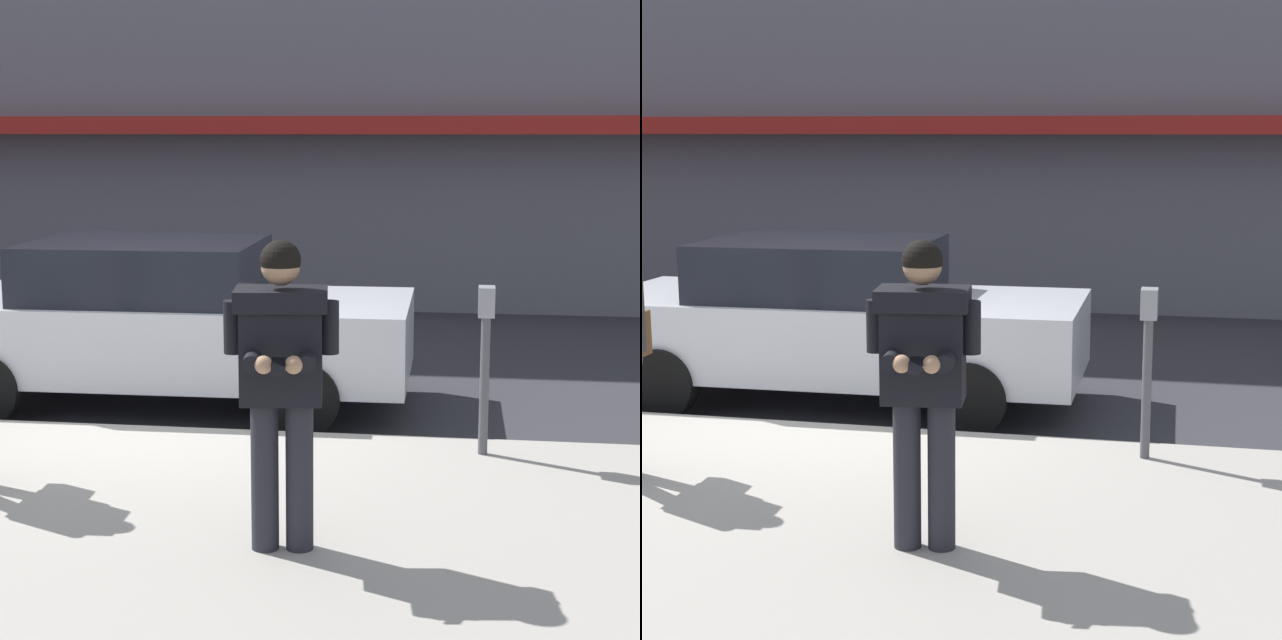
# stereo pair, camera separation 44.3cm
# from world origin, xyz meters

# --- Properties ---
(ground_plane) EXTENTS (80.00, 80.00, 0.00)m
(ground_plane) POSITION_xyz_m (0.00, 0.00, 0.00)
(ground_plane) COLOR #333338
(sidewalk) EXTENTS (32.00, 5.30, 0.14)m
(sidewalk) POSITION_xyz_m (1.00, -2.85, 0.07)
(sidewalk) COLOR #A8A399
(sidewalk) RESTS_ON ground
(curb_paint_line) EXTENTS (28.00, 0.12, 0.01)m
(curb_paint_line) POSITION_xyz_m (1.00, 0.05, 0.00)
(curb_paint_line) COLOR silver
(curb_paint_line) RESTS_ON ground
(parked_sedan_mid) EXTENTS (4.52, 1.98, 1.54)m
(parked_sedan_mid) POSITION_xyz_m (-0.01, 1.00, 0.79)
(parked_sedan_mid) COLOR silver
(parked_sedan_mid) RESTS_ON ground
(man_texting_on_phone) EXTENTS (0.65, 0.61, 1.81)m
(man_texting_on_phone) POSITION_xyz_m (1.75, -2.63, 1.25)
(man_texting_on_phone) COLOR #23232B
(man_texting_on_phone) RESTS_ON sidewalk
(parking_meter) EXTENTS (0.12, 0.18, 1.27)m
(parking_meter) POSITION_xyz_m (2.92, -0.60, 0.97)
(parking_meter) COLOR #4C4C51
(parking_meter) RESTS_ON sidewalk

